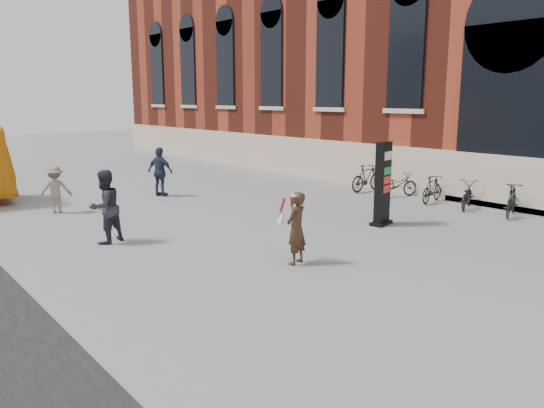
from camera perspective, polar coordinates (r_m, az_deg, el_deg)
ground at (r=12.02m, az=1.05°, el=-6.21°), size 100.00×100.00×0.00m
station at (r=27.60m, az=18.99°, el=20.01°), size 12.15×44.50×19.15m
info_pylon at (r=15.59m, az=11.82°, el=2.14°), size 0.84×0.56×2.41m
woman at (r=11.67m, az=2.58°, el=-2.52°), size 0.73×0.70×1.62m
pedestrian_a at (r=13.99m, az=-17.53°, el=-0.30°), size 1.09×0.97×1.87m
pedestrian_b at (r=18.34m, az=-22.26°, el=1.47°), size 1.12×0.86×1.52m
pedestrian_c at (r=20.32m, az=-11.93°, el=3.41°), size 0.87×1.17×1.85m
bike_3 at (r=18.10m, az=24.36°, el=0.37°), size 1.76×1.00×1.02m
bike_4 at (r=18.82m, az=20.18°, el=0.90°), size 1.82×1.24×0.91m
bike_5 at (r=19.52m, az=16.84°, el=1.53°), size 1.64×0.76×0.95m
bike_6 at (r=20.39m, az=13.31°, el=2.02°), size 1.80×1.10×0.89m
bike_7 at (r=21.30m, az=10.17°, el=2.77°), size 1.78×0.54×1.07m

